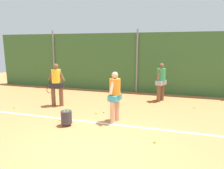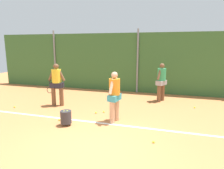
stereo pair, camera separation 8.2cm
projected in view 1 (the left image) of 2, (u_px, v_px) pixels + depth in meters
The scene contains 15 objects.
ground_plane at pixel (114, 121), 7.10m from camera, with size 27.38×27.38×0.00m, color #C67542.
hedge_fence_backdrop at pixel (137, 63), 11.25m from camera, with size 17.80×0.25×3.26m, color #386633.
fence_post_left at pixel (54, 60), 12.48m from camera, with size 0.10×0.10×3.46m, color gray.
fence_post_center at pixel (137, 61), 11.07m from camera, with size 0.10×0.10×3.46m, color gray.
court_baseline_paint at pixel (112, 124), 6.80m from camera, with size 13.01×0.10×0.01m, color white.
player_foreground_near at pixel (115, 94), 6.85m from camera, with size 0.39×0.72×1.74m.
player_midcourt at pixel (56, 82), 8.70m from camera, with size 0.83×0.39×1.84m.
player_backcourt_far at pixel (161, 80), 9.44m from camera, with size 0.50×0.69×1.79m.
ball_hopper at pixel (66, 117), 6.64m from camera, with size 0.36×0.36×0.51m.
tennis_ball_1 at pixel (155, 142), 5.50m from camera, with size 0.07×0.07×0.07m, color #CCDB33.
tennis_ball_2 at pixel (104, 112), 7.97m from camera, with size 0.07×0.07×0.07m, color #CCDB33.
tennis_ball_3 at pixel (96, 113), 7.87m from camera, with size 0.07×0.07×0.07m, color #CCDB33.
tennis_ball_4 at pixel (60, 120), 7.10m from camera, with size 0.07×0.07×0.07m, color #CCDB33.
tennis_ball_5 at pixel (194, 107), 8.56m from camera, with size 0.07×0.07×0.07m, color #CCDB33.
tennis_ball_7 at pixel (14, 107), 8.56m from camera, with size 0.07×0.07×0.07m, color #CCDB33.
Camera 1 is at (1.81, -4.51, 2.61)m, focal length 32.60 mm.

